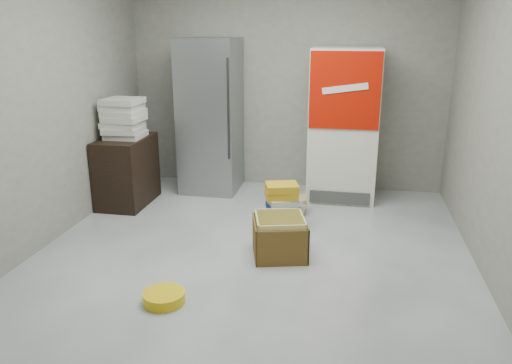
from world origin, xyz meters
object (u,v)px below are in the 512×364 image
at_px(wood_shelf, 127,171).
at_px(phonebook_stack_main, 283,206).
at_px(cardboard_box, 280,240).
at_px(steel_fridge, 211,116).
at_px(coke_cooler, 344,125).

xyz_separation_m(wood_shelf, phonebook_stack_main, (1.91, -0.41, -0.16)).
distance_m(wood_shelf, cardboard_box, 2.27).
xyz_separation_m(steel_fridge, wood_shelf, (-0.83, -0.73, -0.55)).
xyz_separation_m(steel_fridge, phonebook_stack_main, (1.08, -1.14, -0.71)).
bearing_deg(cardboard_box, steel_fridge, 107.80).
height_order(steel_fridge, cardboard_box, steel_fridge).
bearing_deg(phonebook_stack_main, coke_cooler, 42.21).
relative_size(wood_shelf, cardboard_box, 1.39).
xyz_separation_m(coke_cooler, cardboard_box, (-0.50, -1.81, -0.75)).
bearing_deg(steel_fridge, phonebook_stack_main, -46.47).
xyz_separation_m(steel_fridge, cardboard_box, (1.15, -1.81, -0.79)).
bearing_deg(wood_shelf, coke_cooler, 16.28).
relative_size(phonebook_stack_main, cardboard_box, 0.83).
relative_size(coke_cooler, wood_shelf, 2.25).
bearing_deg(phonebook_stack_main, wood_shelf, 146.50).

